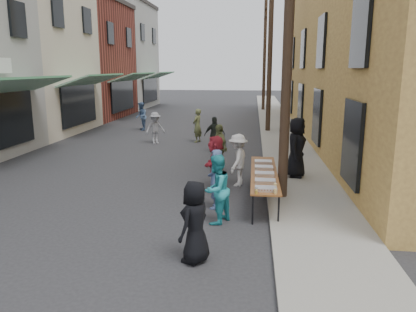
% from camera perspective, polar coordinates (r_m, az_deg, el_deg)
% --- Properties ---
extents(ground, '(120.00, 120.00, 0.00)m').
position_cam_1_polar(ground, '(9.14, -16.78, -10.76)').
color(ground, '#28282B').
rests_on(ground, ground).
extents(sidewalk, '(2.20, 60.00, 0.10)m').
position_cam_1_polar(sidewalk, '(23.02, 10.12, 3.42)').
color(sidewalk, gray).
rests_on(sidewalk, ground).
extents(storefront_row, '(8.00, 37.00, 9.00)m').
position_cam_1_polar(storefront_row, '(26.38, -24.98, 12.47)').
color(storefront_row, maroon).
rests_on(storefront_row, ground).
extents(building_ochre, '(10.00, 28.00, 10.00)m').
position_cam_1_polar(building_ochre, '(23.06, 26.61, 14.72)').
color(building_ochre, olive).
rests_on(building_ochre, ground).
extents(utility_pole_near, '(0.26, 0.26, 9.00)m').
position_cam_1_polar(utility_pole_near, '(10.79, 11.28, 17.37)').
color(utility_pole_near, '#2D2116').
rests_on(utility_pole_near, ground).
extents(utility_pole_mid, '(0.26, 0.26, 9.00)m').
position_cam_1_polar(utility_pole_mid, '(22.75, 8.73, 14.61)').
color(utility_pole_mid, '#2D2116').
rests_on(utility_pole_mid, ground).
extents(utility_pole_far, '(0.26, 0.26, 9.00)m').
position_cam_1_polar(utility_pole_far, '(34.73, 7.96, 13.75)').
color(utility_pole_far, '#2D2116').
rests_on(utility_pole_far, ground).
extents(serving_table, '(0.70, 4.00, 0.75)m').
position_cam_1_polar(serving_table, '(11.02, 7.89, -2.50)').
color(serving_table, brown).
rests_on(serving_table, ground).
extents(catering_tray_sausage, '(0.50, 0.33, 0.08)m').
position_cam_1_polar(catering_tray_sausage, '(9.41, 8.15, -4.58)').
color(catering_tray_sausage, maroon).
rests_on(catering_tray_sausage, serving_table).
extents(catering_tray_foil_b, '(0.50, 0.33, 0.08)m').
position_cam_1_polar(catering_tray_foil_b, '(10.03, 8.04, -3.51)').
color(catering_tray_foil_b, '#B2B2B7').
rests_on(catering_tray_foil_b, serving_table).
extents(catering_tray_buns, '(0.50, 0.33, 0.08)m').
position_cam_1_polar(catering_tray_buns, '(10.71, 7.94, -2.50)').
color(catering_tray_buns, tan).
rests_on(catering_tray_buns, serving_table).
extents(catering_tray_foil_d, '(0.50, 0.33, 0.08)m').
position_cam_1_polar(catering_tray_foil_d, '(11.39, 7.86, -1.61)').
color(catering_tray_foil_d, '#B2B2B7').
rests_on(catering_tray_foil_d, serving_table).
extents(catering_tray_buns_end, '(0.50, 0.33, 0.08)m').
position_cam_1_polar(catering_tray_buns_end, '(12.07, 7.78, -0.83)').
color(catering_tray_buns_end, tan).
rests_on(catering_tray_buns_end, serving_table).
extents(condiment_jar_a, '(0.07, 0.07, 0.08)m').
position_cam_1_polar(condiment_jar_a, '(9.12, 6.81, -5.09)').
color(condiment_jar_a, '#A57F26').
rests_on(condiment_jar_a, serving_table).
extents(condiment_jar_b, '(0.07, 0.07, 0.08)m').
position_cam_1_polar(condiment_jar_b, '(9.21, 6.81, -4.91)').
color(condiment_jar_b, '#A57F26').
rests_on(condiment_jar_b, serving_table).
extents(condiment_jar_c, '(0.07, 0.07, 0.08)m').
position_cam_1_polar(condiment_jar_c, '(9.31, 6.80, -4.73)').
color(condiment_jar_c, '#A57F26').
rests_on(condiment_jar_c, serving_table).
extents(cup_stack, '(0.08, 0.08, 0.12)m').
position_cam_1_polar(cup_stack, '(9.17, 9.45, -4.93)').
color(cup_stack, tan).
rests_on(cup_stack, serving_table).
extents(guest_front_a, '(0.76, 0.88, 1.53)m').
position_cam_1_polar(guest_front_a, '(7.43, -1.84, -9.27)').
color(guest_front_a, black).
rests_on(guest_front_a, ground).
extents(guest_front_b, '(0.42, 0.59, 1.52)m').
position_cam_1_polar(guest_front_b, '(10.23, 0.99, -3.26)').
color(guest_front_b, '#455886').
rests_on(guest_front_b, ground).
extents(guest_front_c, '(0.90, 0.97, 1.60)m').
position_cam_1_polar(guest_front_c, '(9.23, 1.18, -4.72)').
color(guest_front_c, teal).
rests_on(guest_front_c, ground).
extents(guest_front_d, '(0.81, 1.13, 1.58)m').
position_cam_1_polar(guest_front_d, '(12.23, 4.22, -0.57)').
color(guest_front_d, silver).
rests_on(guest_front_d, ground).
extents(guest_front_e, '(0.86, 1.01, 1.63)m').
position_cam_1_polar(guest_front_e, '(14.01, 1.57, 1.20)').
color(guest_front_e, '#62693D').
rests_on(guest_front_e, ground).
extents(guest_queue_back, '(0.51, 1.49, 1.60)m').
position_cam_1_polar(guest_queue_back, '(11.83, 1.08, -0.93)').
color(guest_queue_back, maroon).
rests_on(guest_queue_back, ground).
extents(server, '(0.86, 1.07, 1.89)m').
position_cam_1_polar(server, '(13.11, 12.33, 1.19)').
color(server, black).
rests_on(server, sidewalk).
extents(passerby_left, '(1.10, 1.00, 1.48)m').
position_cam_1_polar(passerby_left, '(19.35, -7.43, 3.94)').
color(passerby_left, gray).
rests_on(passerby_left, ground).
extents(passerby_mid, '(0.95, 0.60, 1.51)m').
position_cam_1_polar(passerby_mid, '(17.15, 0.96, 3.03)').
color(passerby_mid, black).
rests_on(passerby_mid, ground).
extents(passerby_right, '(0.58, 0.69, 1.61)m').
position_cam_1_polar(passerby_right, '(19.50, -1.51, 4.30)').
color(passerby_right, '#555C35').
rests_on(passerby_right, ground).
extents(passerby_far, '(0.83, 0.94, 1.62)m').
position_cam_1_polar(passerby_far, '(23.63, -9.37, 5.53)').
color(passerby_far, '#4C6993').
rests_on(passerby_far, ground).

